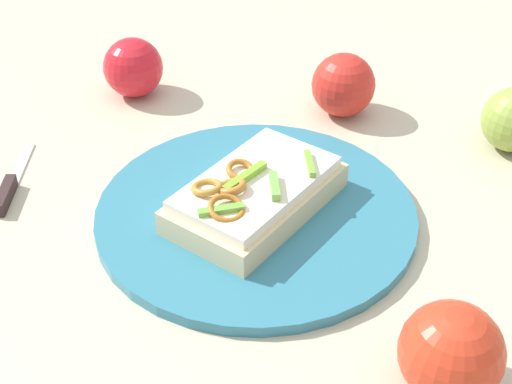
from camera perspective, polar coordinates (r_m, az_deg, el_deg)
The scene contains 7 objects.
ground_plane at distance 0.73m, azimuth 0.00°, elevation -2.02°, with size 2.00×2.00×0.00m, color #C1B899.
plate at distance 0.72m, azimuth 0.00°, elevation -1.65°, with size 0.31×0.31×0.01m, color teal.
sandwich at distance 0.71m, azimuth -0.08°, elevation -0.15°, with size 0.19×0.20×0.05m.
apple_1 at distance 0.93m, azimuth -9.50°, elevation 9.49°, with size 0.07×0.07×0.07m, color red.
apple_3 at distance 0.88m, azimuth 6.78°, elevation 8.24°, with size 0.08×0.08×0.08m, color red.
apple_4 at distance 0.57m, azimuth 14.87°, elevation -11.95°, with size 0.08×0.08×0.08m, color red.
knife at distance 0.80m, azimuth -18.52°, elevation 0.42°, with size 0.13×0.04×0.01m.
Camera 1 is at (0.55, -0.13, 0.45)m, focal length 51.64 mm.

